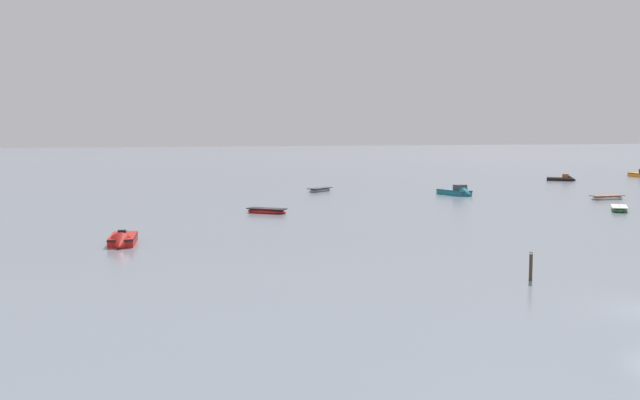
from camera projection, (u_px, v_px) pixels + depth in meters
The scene contains 8 objects.
motorboat_moored_0 at pixel (459, 193), 88.98m from camera, with size 2.90×5.71×2.07m.
rowboat_moored_0 at pixel (320, 190), 95.26m from camera, with size 4.47×3.74×0.69m.
motorboat_moored_2 at pixel (564, 179), 116.48m from camera, with size 4.46×4.34×1.76m.
rowboat_moored_1 at pixel (619, 209), 71.18m from camera, with size 4.05×4.36×0.70m.
rowboat_moored_2 at pixel (267, 211), 69.26m from camera, with size 4.08×3.96×0.67m.
motorboat_moored_4 at pixel (122, 242), 49.26m from camera, with size 2.53×5.14×1.69m.
rowboat_moored_4 at pixel (607, 198), 83.71m from camera, with size 4.41×1.73×0.68m.
mooring_post_near at pixel (531, 267), 37.36m from camera, with size 0.22×0.22×1.71m.
Camera 1 is at (-24.44, -23.19, 7.85)m, focal length 39.21 mm.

